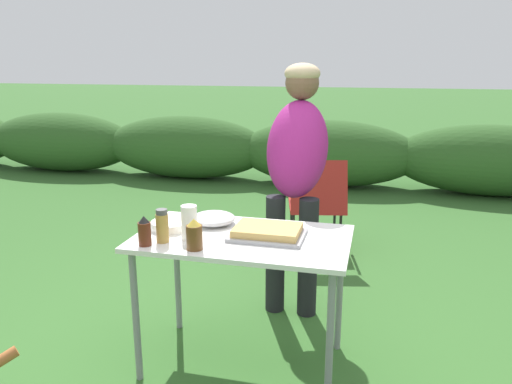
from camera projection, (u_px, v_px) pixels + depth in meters
ground_plane at (243, 362)px, 2.76m from camera, size 60.00×60.00×0.00m
shrub_hedge at (327, 153)px, 6.58m from camera, size 14.40×0.90×0.87m
folding_table at (243, 250)px, 2.59m from camera, size 1.10×0.64×0.74m
food_tray at (268, 232)px, 2.55m from camera, size 0.38×0.28×0.06m
plate_stack at (170, 225)px, 2.67m from camera, size 0.21×0.21×0.05m
mixing_bowl at (213, 218)px, 2.76m from camera, size 0.24×0.24×0.07m
paper_cup_stack at (189, 222)px, 2.51m from camera, size 0.08×0.08×0.17m
spice_jar at (162, 226)px, 2.47m from camera, size 0.06×0.06×0.17m
bbq_sauce_bottle at (145, 231)px, 2.43m from camera, size 0.06×0.06×0.15m
beer_bottle at (194, 235)px, 2.37m from camera, size 0.08×0.08×0.15m
standing_person_in_gray_fleece at (297, 162)px, 3.18m from camera, size 0.41×0.51×1.60m
camp_chair_green_behind_table at (317, 199)px, 4.26m from camera, size 0.58×0.67×0.83m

